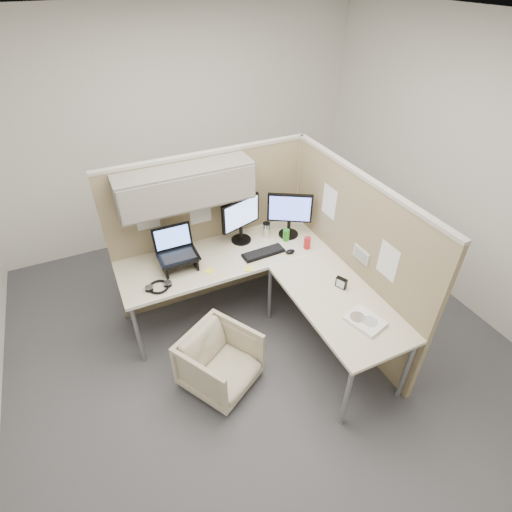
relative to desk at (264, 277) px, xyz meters
name	(u,v)px	position (x,y,z in m)	size (l,w,h in m)	color
ground	(258,342)	(-0.12, -0.13, -0.69)	(4.50, 4.50, 0.00)	#414146
partition_back	(200,210)	(-0.34, 0.70, 0.41)	(2.00, 0.36, 1.63)	#948361
partition_right	(349,255)	(0.78, -0.19, 0.13)	(0.07, 2.03, 1.63)	#948361
desk	(264,277)	(0.00, 0.00, 0.00)	(2.00, 1.98, 0.73)	beige
office_chair	(220,360)	(-0.60, -0.40, -0.40)	(0.56, 0.53, 0.58)	beige
monitor_left	(241,217)	(0.02, 0.57, 0.32)	(0.43, 0.20, 0.47)	black
monitor_right	(290,212)	(0.50, 0.46, 0.32)	(0.40, 0.25, 0.47)	black
laptop_station	(177,254)	(-0.67, 0.43, 0.18)	(0.35, 0.30, 0.37)	black
keyboard	(263,253)	(0.12, 0.27, 0.05)	(0.41, 0.14, 0.02)	black
mouse	(290,252)	(0.36, 0.17, 0.06)	(0.10, 0.06, 0.03)	black
travel_mug	(266,230)	(0.28, 0.53, 0.12)	(0.07, 0.07, 0.16)	silver
soda_can_green	(307,243)	(0.55, 0.18, 0.10)	(0.07, 0.07, 0.12)	#B21E1E
soda_can_silver	(286,235)	(0.43, 0.38, 0.10)	(0.07, 0.07, 0.12)	#268C1E
sticky_note_a	(209,271)	(-0.44, 0.24, 0.05)	(0.08, 0.08, 0.01)	#F6F240
sticky_note_c	(190,259)	(-0.55, 0.48, 0.05)	(0.08, 0.08, 0.01)	#F6F240
sticky_note_b	(249,269)	(-0.10, 0.12, 0.05)	(0.08, 0.08, 0.01)	#F6F240
headphones	(159,287)	(-0.91, 0.21, 0.06)	(0.23, 0.19, 0.03)	black
paper_stack	(365,321)	(0.45, -0.87, 0.06)	(0.29, 0.33, 0.03)	white
desk_clock	(341,283)	(0.52, -0.45, 0.09)	(0.08, 0.10, 0.10)	black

